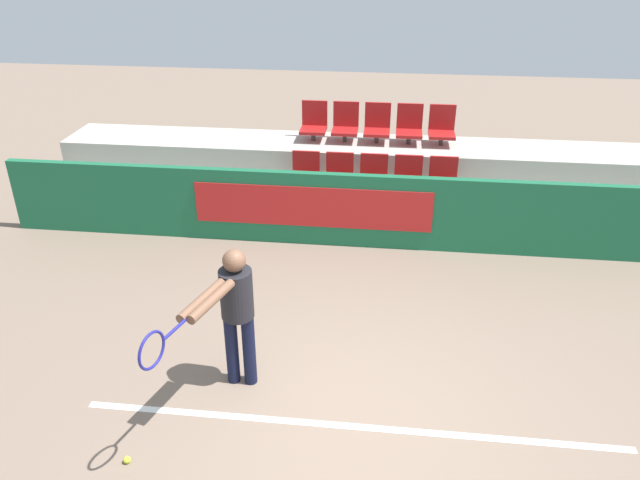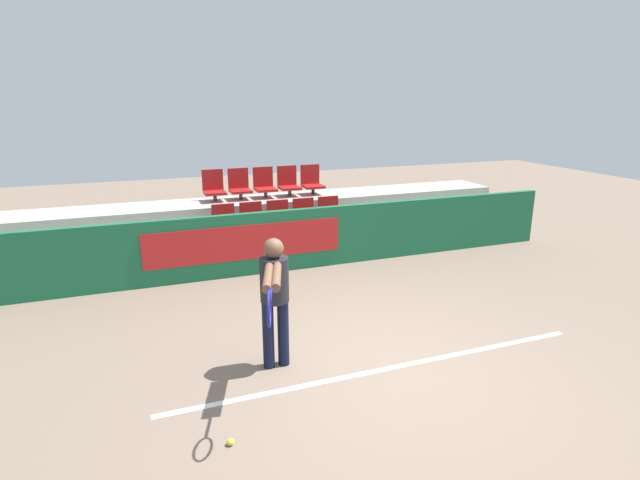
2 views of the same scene
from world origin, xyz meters
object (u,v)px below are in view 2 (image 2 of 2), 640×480
stadium_chair_2 (279,219)px  stadium_chair_9 (312,181)px  stadium_chair_4 (330,215)px  stadium_chair_5 (214,187)px  stadium_chair_0 (225,224)px  stadium_chair_6 (240,186)px  stadium_chair_1 (253,221)px  stadium_chair_3 (305,217)px  stadium_chair_7 (264,184)px  tennis_player (274,292)px  tennis_ball (230,442)px  stadium_chair_8 (288,183)px

stadium_chair_2 → stadium_chair_9: 1.57m
stadium_chair_4 → stadium_chair_5: size_ratio=1.00×
stadium_chair_2 → stadium_chair_5: 1.57m
stadium_chair_0 → stadium_chair_6: bearing=64.2°
stadium_chair_1 → stadium_chair_3: size_ratio=1.00×
stadium_chair_4 → stadium_chair_1: bearing=180.0°
stadium_chair_0 → stadium_chair_7: size_ratio=1.00×
stadium_chair_7 → tennis_player: bearing=-103.2°
stadium_chair_2 → stadium_chair_0: bearing=180.0°
stadium_chair_2 → tennis_ball: 5.48m
stadium_chair_3 → stadium_chair_7: 1.29m
stadium_chair_2 → stadium_chair_3: same height
stadium_chair_0 → stadium_chair_2: 1.04m
stadium_chair_4 → stadium_chair_8: bearing=115.8°
stadium_chair_8 → tennis_ball: 6.73m
stadium_chair_0 → stadium_chair_4: size_ratio=1.00×
stadium_chair_8 → tennis_player: size_ratio=0.40×
stadium_chair_3 → stadium_chair_5: size_ratio=1.00×
stadium_chair_2 → stadium_chair_6: 1.29m
stadium_chair_0 → stadium_chair_7: (1.04, 1.07, 0.49)m
tennis_ball → stadium_chair_5: bearing=81.8°
stadium_chair_6 → stadium_chair_2: bearing=-64.2°
stadium_chair_6 → stadium_chair_7: bearing=0.0°
stadium_chair_5 → tennis_ball: stadium_chair_5 is taller
stadium_chair_6 → stadium_chair_8: bearing=0.0°
tennis_ball → stadium_chair_3: bearing=64.3°
stadium_chair_5 → stadium_chair_1: bearing=-64.2°
stadium_chair_3 → stadium_chair_6: 1.57m
stadium_chair_2 → stadium_chair_5: stadium_chair_5 is taller
stadium_chair_8 → stadium_chair_1: bearing=-134.0°
stadium_chair_1 → stadium_chair_2: same height
stadium_chair_8 → stadium_chair_0: bearing=-145.4°
stadium_chair_1 → stadium_chair_8: (1.04, 1.07, 0.49)m
stadium_chair_4 → tennis_player: bearing=-119.3°
stadium_chair_1 → stadium_chair_9: (1.56, 1.07, 0.49)m
stadium_chair_1 → stadium_chair_9: stadium_chair_9 is taller
stadium_chair_5 → tennis_player: size_ratio=0.40×
stadium_chair_1 → stadium_chair_2: size_ratio=1.00×
stadium_chair_8 → tennis_player: stadium_chair_8 is taller
stadium_chair_3 → tennis_ball: stadium_chair_3 is taller
stadium_chair_2 → stadium_chair_9: (1.04, 1.07, 0.49)m
stadium_chair_9 → stadium_chair_1: bearing=-145.4°
stadium_chair_7 → stadium_chair_9: bearing=0.0°
stadium_chair_2 → stadium_chair_8: size_ratio=1.00×
tennis_ball → stadium_chair_7: bearing=72.6°
stadium_chair_4 → stadium_chair_6: bearing=145.4°
stadium_chair_9 → stadium_chair_0: bearing=-152.7°
stadium_chair_2 → stadium_chair_8: 1.29m
stadium_chair_5 → tennis_ball: size_ratio=9.29×
stadium_chair_4 → stadium_chair_0: bearing=180.0°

